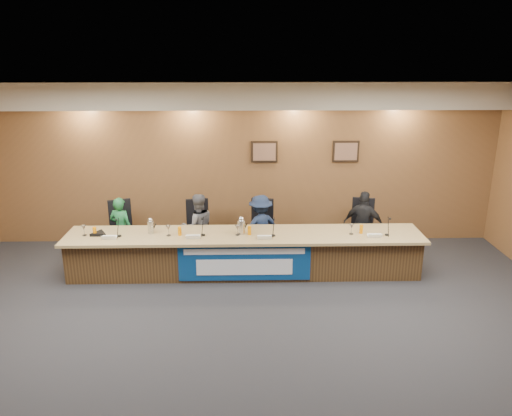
{
  "coord_description": "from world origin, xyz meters",
  "views": [
    {
      "loc": [
        0.02,
        -5.64,
        3.76
      ],
      "look_at": [
        0.2,
        2.43,
        1.19
      ],
      "focal_mm": 35.0,
      "sensor_mm": 36.0,
      "label": 1
    }
  ],
  "objects_px": {
    "banner": "(244,262)",
    "panelist_a": "(121,229)",
    "office_chair_d": "(362,231)",
    "carafe_left": "(151,227)",
    "dais_body": "(244,254)",
    "panelist_c": "(261,227)",
    "panelist_b": "(198,227)",
    "panelist_d": "(363,225)",
    "office_chair_b": "(199,232)",
    "office_chair_c": "(260,232)",
    "carafe_mid": "(241,227)",
    "office_chair_a": "(123,233)",
    "speakerphone": "(99,234)"
  },
  "relations": [
    {
      "from": "panelist_b",
      "to": "office_chair_c",
      "type": "bearing_deg",
      "value": 166.76
    },
    {
      "from": "panelist_a",
      "to": "office_chair_c",
      "type": "bearing_deg",
      "value": -160.49
    },
    {
      "from": "panelist_c",
      "to": "panelist_a",
      "type": "bearing_deg",
      "value": -22.33
    },
    {
      "from": "panelist_b",
      "to": "panelist_d",
      "type": "relative_size",
      "value": 0.98
    },
    {
      "from": "banner",
      "to": "panelist_c",
      "type": "height_order",
      "value": "panelist_c"
    },
    {
      "from": "office_chair_c",
      "to": "carafe_left",
      "type": "bearing_deg",
      "value": -146.42
    },
    {
      "from": "panelist_a",
      "to": "panelist_d",
      "type": "height_order",
      "value": "panelist_d"
    },
    {
      "from": "banner",
      "to": "panelist_a",
      "type": "height_order",
      "value": "panelist_a"
    },
    {
      "from": "panelist_b",
      "to": "office_chair_a",
      "type": "bearing_deg",
      "value": -22.21
    },
    {
      "from": "carafe_mid",
      "to": "speakerphone",
      "type": "xyz_separation_m",
      "value": [
        -2.42,
        -0.01,
        -0.1
      ]
    },
    {
      "from": "office_chair_a",
      "to": "speakerphone",
      "type": "height_order",
      "value": "speakerphone"
    },
    {
      "from": "banner",
      "to": "panelist_b",
      "type": "bearing_deg",
      "value": 128.62
    },
    {
      "from": "panelist_c",
      "to": "office_chair_c",
      "type": "xyz_separation_m",
      "value": [
        0.0,
        0.1,
        -0.13
      ]
    },
    {
      "from": "carafe_mid",
      "to": "speakerphone",
      "type": "distance_m",
      "value": 2.42
    },
    {
      "from": "panelist_a",
      "to": "panelist_b",
      "type": "relative_size",
      "value": 0.96
    },
    {
      "from": "office_chair_d",
      "to": "carafe_left",
      "type": "height_order",
      "value": "carafe_left"
    },
    {
      "from": "panelist_b",
      "to": "carafe_left",
      "type": "distance_m",
      "value": 1.01
    },
    {
      "from": "panelist_d",
      "to": "office_chair_a",
      "type": "bearing_deg",
      "value": 22.2
    },
    {
      "from": "carafe_left",
      "to": "panelist_d",
      "type": "bearing_deg",
      "value": 9.68
    },
    {
      "from": "panelist_a",
      "to": "panelist_c",
      "type": "distance_m",
      "value": 2.57
    },
    {
      "from": "office_chair_b",
      "to": "carafe_left",
      "type": "bearing_deg",
      "value": -143.94
    },
    {
      "from": "office_chair_b",
      "to": "office_chair_c",
      "type": "xyz_separation_m",
      "value": [
        1.16,
        0.0,
        0.0
      ]
    },
    {
      "from": "banner",
      "to": "panelist_a",
      "type": "distance_m",
      "value": 2.52
    },
    {
      "from": "panelist_c",
      "to": "panelist_b",
      "type": "bearing_deg",
      "value": -22.33
    },
    {
      "from": "office_chair_a",
      "to": "carafe_mid",
      "type": "xyz_separation_m",
      "value": [
        2.22,
        -0.8,
        0.39
      ]
    },
    {
      "from": "panelist_c",
      "to": "office_chair_a",
      "type": "relative_size",
      "value": 2.55
    },
    {
      "from": "office_chair_d",
      "to": "carafe_mid",
      "type": "distance_m",
      "value": 2.44
    },
    {
      "from": "panelist_d",
      "to": "office_chair_a",
      "type": "relative_size",
      "value": 2.68
    },
    {
      "from": "office_chair_d",
      "to": "carafe_left",
      "type": "xyz_separation_m",
      "value": [
        -3.82,
        -0.75,
        0.38
      ]
    },
    {
      "from": "carafe_mid",
      "to": "carafe_left",
      "type": "bearing_deg",
      "value": 178.17
    },
    {
      "from": "dais_body",
      "to": "panelist_c",
      "type": "height_order",
      "value": "panelist_c"
    },
    {
      "from": "panelist_c",
      "to": "carafe_left",
      "type": "xyz_separation_m",
      "value": [
        -1.9,
        -0.65,
        0.25
      ]
    },
    {
      "from": "office_chair_c",
      "to": "panelist_b",
      "type": "bearing_deg",
      "value": -163.07
    },
    {
      "from": "panelist_c",
      "to": "office_chair_a",
      "type": "bearing_deg",
      "value": -24.56
    },
    {
      "from": "office_chair_c",
      "to": "carafe_mid",
      "type": "distance_m",
      "value": 0.96
    },
    {
      "from": "carafe_left",
      "to": "panelist_c",
      "type": "bearing_deg",
      "value": 18.93
    },
    {
      "from": "carafe_mid",
      "to": "panelist_b",
      "type": "bearing_deg",
      "value": 139.07
    },
    {
      "from": "banner",
      "to": "speakerphone",
      "type": "height_order",
      "value": "speakerphone"
    },
    {
      "from": "dais_body",
      "to": "panelist_c",
      "type": "bearing_deg",
      "value": 65.45
    },
    {
      "from": "panelist_b",
      "to": "office_chair_d",
      "type": "xyz_separation_m",
      "value": [
        3.08,
        0.1,
        -0.15
      ]
    },
    {
      "from": "carafe_mid",
      "to": "office_chair_b",
      "type": "bearing_deg",
      "value": 135.25
    },
    {
      "from": "panelist_d",
      "to": "office_chair_b",
      "type": "bearing_deg",
      "value": 21.61
    },
    {
      "from": "dais_body",
      "to": "office_chair_a",
      "type": "height_order",
      "value": "dais_body"
    },
    {
      "from": "banner",
      "to": "panelist_c",
      "type": "bearing_deg",
      "value": 74.35
    },
    {
      "from": "carafe_left",
      "to": "panelist_a",
      "type": "bearing_deg",
      "value": 136.08
    },
    {
      "from": "banner",
      "to": "carafe_mid",
      "type": "height_order",
      "value": "carafe_mid"
    },
    {
      "from": "panelist_b",
      "to": "panelist_c",
      "type": "distance_m",
      "value": 1.16
    },
    {
      "from": "carafe_left",
      "to": "speakerphone",
      "type": "distance_m",
      "value": 0.88
    },
    {
      "from": "panelist_b",
      "to": "office_chair_c",
      "type": "height_order",
      "value": "panelist_b"
    },
    {
      "from": "banner",
      "to": "panelist_b",
      "type": "xyz_separation_m",
      "value": [
        -0.86,
        1.07,
        0.25
      ]
    }
  ]
}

